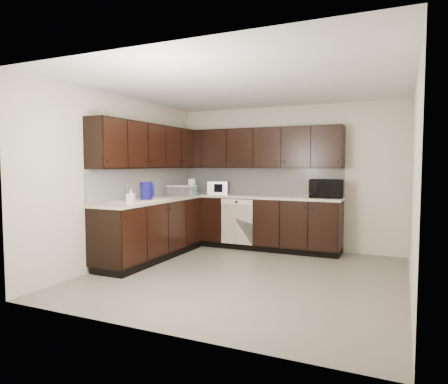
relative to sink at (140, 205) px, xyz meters
The scene contains 20 objects.
floor 1.90m from the sink, ahead, with size 4.00×4.00×0.00m, color gray.
ceiling 2.33m from the sink, ahead, with size 4.00×4.00×0.00m, color white.
wall_back 2.65m from the sink, 50.13° to the left, with size 4.00×0.02×2.50m, color beige.
wall_left 0.49m from the sink, behind, with size 0.02×4.00×2.50m, color beige.
wall_right 3.70m from the sink, ahead, with size 0.02×4.00×2.50m, color beige.
wall_front 2.63m from the sink, 49.77° to the right, with size 4.00×0.02×2.50m, color beige.
lower_cabinets 1.39m from the sink, 58.99° to the left, with size 3.00×2.80×0.90m.
countertop 1.31m from the sink, 59.01° to the left, with size 3.03×2.83×0.04m.
backsplash 1.44m from the sink, 70.83° to the left, with size 3.00×2.80×0.48m.
upper_cabinets 1.61m from the sink, 64.56° to the left, with size 3.00×2.80×0.70m.
dishwasher 1.76m from the sink, 55.40° to the left, with size 0.58×0.04×0.78m.
sink is the anchor object (origin of this frame).
microwave 2.98m from the sink, 35.20° to the left, with size 0.53×0.36×0.30m, color black.
soap_bottle_a 0.54m from the sink, 66.73° to the right, with size 0.10×0.10×0.22m, color gray.
soap_bottle_b 0.37m from the sink, 118.25° to the left, with size 0.08×0.08×0.22m, color gray.
toaster_oven 1.84m from the sink, 75.46° to the left, with size 0.37×0.27×0.23m, color #B2B2B4.
storage_bin 1.16m from the sink, 87.32° to the left, with size 0.43×0.31×0.17m, color silver.
blue_pitcher 0.23m from the sink, 33.90° to the left, with size 0.19×0.19×0.28m, color #100E83.
teal_tumbler 1.38m from the sink, 82.67° to the left, with size 0.09×0.09×0.21m, color #0E889C.
paper_towel_roll 1.38m from the sink, 84.42° to the left, with size 0.13×0.13×0.29m, color silver.
Camera 1 is at (1.90, -4.88, 1.49)m, focal length 32.00 mm.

